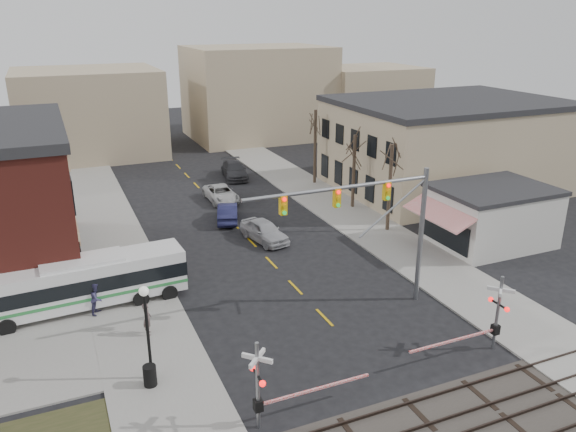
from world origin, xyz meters
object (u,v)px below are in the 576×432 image
Objects in this scene: car_d at (234,170)px; pedestrian_near at (147,319)px; street_lamp at (146,314)px; car_a at (264,231)px; car_b at (228,212)px; rr_crossing_east at (491,316)px; trash_bin at (150,376)px; traffic_signal_mast at (378,213)px; transit_bus at (85,282)px; rr_crossing_west at (268,384)px; pedestrian_far at (97,298)px; car_c at (221,194)px.

pedestrian_near is at bearing -107.32° from car_d.
car_a is at bearing 51.80° from street_lamp.
street_lamp is 21.43m from car_b.
car_b is at bearing 105.01° from rr_crossing_east.
rr_crossing_east reaches higher than pedestrian_near.
trash_bin is (-15.99, 3.67, -1.35)m from rr_crossing_east.
traffic_signal_mast is 6.02× the size of pedestrian_near.
car_d is (-1.62, 35.33, -1.17)m from rr_crossing_east.
street_lamp is (2.13, -8.31, 1.78)m from transit_bus.
traffic_signal_mast reaches higher than car_a.
trash_bin is at bearing -170.20° from traffic_signal_mast.
rr_crossing_west is 9.44m from pedestrian_near.
rr_crossing_west is 1.00× the size of rr_crossing_east.
street_lamp reaches higher than trash_bin.
rr_crossing_east is 1.02× the size of car_d.
car_d is (3.39, 17.39, 0.01)m from car_a.
pedestrian_far is at bearing -114.20° from car_d.
street_lamp reaches higher than car_b.
street_lamp is (-12.87, -1.74, -2.36)m from traffic_signal_mast.
street_lamp is at bearing -140.00° from car_a.
traffic_signal_mast reaches higher than car_d.
pedestrian_near is at bearing 76.90° from car_b.
rr_crossing_west reaches higher than car_c.
transit_bus is 2.52× the size of car_b.
car_c is 20.95m from pedestrian_far.
pedestrian_near is at bearing -147.98° from car_a.
pedestrian_near is (-15.30, 8.06, -0.95)m from rr_crossing_east.
rr_crossing_east reaches higher than car_d.
street_lamp reaches higher than rr_crossing_east.
car_d is (16.35, 22.85, -0.84)m from transit_bus.
traffic_signal_mast reaches higher than car_c.
traffic_signal_mast is 13.18m from car_a.
rr_crossing_west is (5.95, -13.22, 0.32)m from transit_bus.
rr_crossing_east is at bearing 123.02° from car_b.
rr_crossing_west is 13.33m from pedestrian_far.
car_a is 2.60× the size of pedestrian_near.
car_c is at bearing 79.15° from car_a.
traffic_signal_mast is 5.76× the size of pedestrian_far.
rr_crossing_east is at bearing -12.92° from trash_bin.
rr_crossing_west is 12.04m from rr_crossing_east.
pedestrian_near is 3.98m from pedestrian_far.
car_c is at bearing -107.66° from car_d.
car_d is (3.56, 6.99, 0.11)m from car_c.
pedestrian_near is (-3.29, 8.79, -0.95)m from rr_crossing_west.
rr_crossing_east is (12.01, 0.73, 0.00)m from rr_crossing_west.
street_lamp is 4.72× the size of trash_bin.
car_b is at bearing -25.99° from pedestrian_near.
pedestrian_near is (0.53, 3.88, -2.40)m from street_lamp.
car_a is 14.27m from pedestrian_near.
transit_bus is 9.10m from trash_bin.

